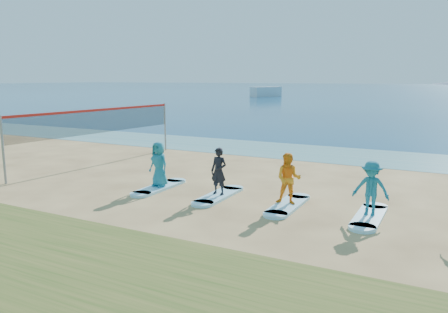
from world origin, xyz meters
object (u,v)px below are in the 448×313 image
at_px(boat_offshore_a, 266,97).
at_px(student_1, 219,171).
at_px(surfboard_1, 219,196).
at_px(student_2, 289,179).
at_px(surfboard_3, 369,217).
at_px(student_3, 371,188).
at_px(surfboard_0, 159,187).
at_px(student_0, 159,164).
at_px(volleyball_net, 99,122).
at_px(surfboard_2, 288,205).

height_order(boat_offshore_a, student_1, student_1).
xyz_separation_m(boat_offshore_a, surfboard_1, (28.23, -73.24, 0.04)).
height_order(student_2, surfboard_3, student_2).
bearing_deg(student_3, student_1, -179.08).
relative_size(surfboard_0, surfboard_3, 1.00).
bearing_deg(student_0, surfboard_0, 0.00).
height_order(volleyball_net, student_0, volleyball_net).
height_order(student_0, surfboard_1, student_0).
bearing_deg(volleyball_net, surfboard_1, -18.42).
bearing_deg(boat_offshore_a, surfboard_2, -43.84).
bearing_deg(surfboard_0, boat_offshore_a, 109.46).
distance_m(surfboard_1, surfboard_3, 4.71).
xyz_separation_m(boat_offshore_a, surfboard_2, (30.58, -73.24, 0.04)).
bearing_deg(student_1, surfboard_0, -175.49).
relative_size(student_0, surfboard_3, 0.71).
bearing_deg(surfboard_1, surfboard_2, 0.00).
height_order(surfboard_3, student_3, student_3).
bearing_deg(student_3, surfboard_0, -179.08).
xyz_separation_m(student_1, surfboard_2, (2.36, 0.00, -0.81)).
bearing_deg(volleyball_net, student_1, -18.42).
distance_m(surfboard_0, surfboard_1, 2.36).
bearing_deg(boat_offshore_a, student_1, -45.43).
height_order(volleyball_net, student_2, volleyball_net).
relative_size(volleyball_net, student_0, 5.81).
relative_size(volleyball_net, surfboard_0, 4.12).
xyz_separation_m(volleyball_net, student_0, (4.99, -2.45, -1.04)).
height_order(surfboard_0, student_3, student_3).
height_order(boat_offshore_a, student_0, student_0).
distance_m(volleyball_net, boat_offshore_a, 73.83).
height_order(surfboard_1, student_2, student_2).
height_order(surfboard_0, surfboard_1, same).
relative_size(surfboard_2, surfboard_3, 1.00).
distance_m(student_0, student_3, 7.07).
bearing_deg(student_3, surfboard_1, -179.08).
bearing_deg(surfboard_3, student_2, 180.00).
xyz_separation_m(surfboard_2, student_3, (2.36, 0.00, 0.80)).
distance_m(student_1, student_3, 4.71).
bearing_deg(surfboard_0, student_2, 0.00).
bearing_deg(student_1, student_2, 4.51).
bearing_deg(student_1, volleyball_net, 166.09).
bearing_deg(student_3, surfboard_2, -179.08).
bearing_deg(surfboard_1, boat_offshore_a, 111.08).
distance_m(surfboard_1, student_1, 0.81).
bearing_deg(surfboard_3, student_1, 180.00).
bearing_deg(surfboard_3, volleyball_net, 168.53).
distance_m(volleyball_net, student_2, 10.06).
height_order(volleyball_net, surfboard_1, volleyball_net).
distance_m(boat_offshore_a, student_2, 79.37).
xyz_separation_m(student_1, surfboard_3, (4.71, 0.00, -0.81)).
bearing_deg(surfboard_1, student_3, 0.00).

